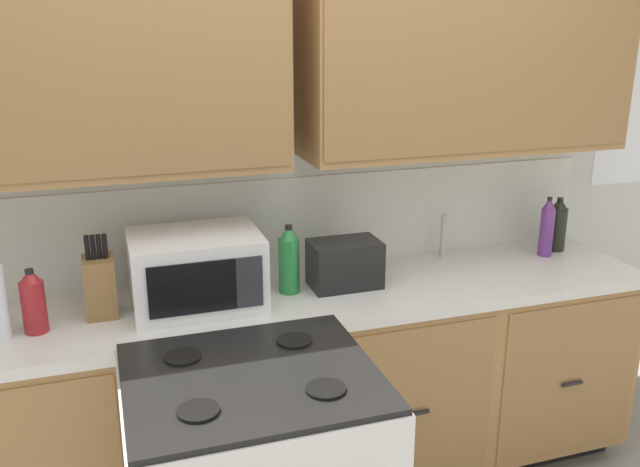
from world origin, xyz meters
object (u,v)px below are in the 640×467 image
Objects in this scene: microwave at (196,270)px; bottle_red at (33,301)px; knife_block at (100,285)px; bottle_green at (289,260)px; bottle_dark at (558,225)px; toaster at (345,264)px; bottle_violet at (547,227)px.

bottle_red is at bearing -174.13° from microwave.
knife_block is 1.12× the size of bottle_green.
bottle_dark is (2.04, 0.10, 0.01)m from knife_block.
bottle_dark is at bearing 4.07° from microwave.
microwave reaches higher than toaster.
bottle_red is at bearing -175.55° from bottle_green.
bottle_dark reaches higher than toaster.
knife_block is 1.34× the size of bottle_red.
knife_block is at bearing 179.18° from toaster.
microwave is 0.57m from bottle_red.
bottle_violet is 1.19× the size of bottle_red.
bottle_dark is (1.10, 0.11, 0.03)m from toaster.
microwave is 2.08× the size of bottle_red.
bottle_dark reaches higher than bottle_red.
bottle_dark is at bearing 4.52° from bottle_red.
bottle_violet is at bearing 1.49° from knife_block.
microwave is 1.73× the size of bottle_green.
bottle_red is (-2.16, -0.13, -0.02)m from bottle_violet.
bottle_green is (0.93, 0.07, 0.02)m from bottle_red.
knife_block reaches higher than bottle_green.
toaster is 0.23m from bottle_green.
bottle_red is at bearing -160.68° from knife_block.
bottle_violet reaches higher than toaster.
bottle_red is (-1.16, -0.06, 0.02)m from toaster.
knife_block is at bearing 19.32° from bottle_red.
toaster is 1.01× the size of bottle_green.
microwave is at bearing 5.87° from bottle_red.
toaster is 0.90× the size of knife_block.
knife_block is at bearing -177.16° from bottle_dark.
bottle_green is at bearing 4.45° from bottle_red.
bottle_dark is 0.91× the size of bottle_green.
toaster is 1.10m from bottle_dark.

